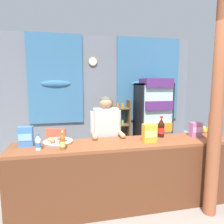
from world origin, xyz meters
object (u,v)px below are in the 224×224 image
timber_post (216,118)px  snack_box_choco_powder (149,133)px  stall_counter (128,170)px  soda_bottle_cola (161,128)px  snack_box_wafer (196,129)px  plastic_lawn_chair (54,148)px  soda_bottle_lime_soda (215,130)px  soda_bottle_water (38,143)px  pastry_tray (58,141)px  banana_bunch (209,130)px  soda_bottle_iced_tea (63,142)px  snack_box_biscuit (26,136)px  shopkeeper (106,133)px  drink_fridge (153,114)px  bottle_shelf_rack (120,127)px

timber_post → snack_box_choco_powder: (-0.75, 0.35, -0.25)m
stall_counter → soda_bottle_cola: size_ratio=9.77×
stall_counter → soda_bottle_cola: 0.81m
stall_counter → snack_box_wafer: snack_box_wafer is taller
plastic_lawn_chair → soda_bottle_lime_soda: size_ratio=3.36×
timber_post → soda_bottle_water: 2.26m
stall_counter → pastry_tray: (-0.94, 0.27, 0.38)m
stall_counter → pastry_tray: size_ratio=7.69×
soda_bottle_water → banana_bunch: soda_bottle_water is taller
soda_bottle_iced_tea → snack_box_wafer: (1.99, 0.23, 0.01)m
soda_bottle_lime_soda → soda_bottle_iced_tea: 2.25m
soda_bottle_lime_soda → snack_box_wafer: soda_bottle_lime_soda is taller
plastic_lawn_chair → snack_box_biscuit: 1.41m
soda_bottle_cola → soda_bottle_water: 1.77m
soda_bottle_water → snack_box_choco_powder: 1.47m
shopkeeper → soda_bottle_water: 1.10m
timber_post → soda_bottle_lime_soda: size_ratio=10.82×
drink_fridge → pastry_tray: drink_fridge is taller
drink_fridge → snack_box_choco_powder: size_ratio=7.34×
soda_bottle_iced_tea → snack_box_wafer: soda_bottle_iced_tea is taller
plastic_lawn_chair → snack_box_biscuit: size_ratio=3.34×
soda_bottle_iced_tea → plastic_lawn_chair: bearing=98.3°
stall_counter → soda_bottle_water: 1.24m
shopkeeper → pastry_tray: bearing=-158.3°
pastry_tray → banana_bunch: size_ratio=1.49×
plastic_lawn_chair → snack_box_biscuit: snack_box_biscuit is taller
drink_fridge → banana_bunch: (0.26, -1.66, -0.03)m
snack_box_choco_powder → pastry_tray: bearing=169.2°
drink_fridge → snack_box_wafer: 1.79m
bottle_shelf_rack → soda_bottle_iced_tea: size_ratio=5.59×
soda_bottle_lime_soda → snack_box_biscuit: bearing=177.1°
pastry_tray → timber_post: bearing=-16.4°
snack_box_choco_powder → snack_box_biscuit: size_ratio=0.99×
soda_bottle_water → snack_box_choco_powder: size_ratio=0.81×
soda_bottle_cola → stall_counter: bearing=-156.2°
plastic_lawn_chair → timber_post: bearing=-39.7°
snack_box_wafer → drink_fridge: bearing=87.5°
soda_bottle_cola → snack_box_biscuit: size_ratio=1.25×
soda_bottle_iced_tea → snack_box_biscuit: (-0.47, 0.26, 0.03)m
bottle_shelf_rack → banana_bunch: size_ratio=4.95×
soda_bottle_lime_soda → soda_bottle_water: size_ratio=1.24×
snack_box_choco_powder → pastry_tray: 1.27m
timber_post → shopkeeper: bearing=145.3°
timber_post → soda_bottle_lime_soda: timber_post is taller
shopkeeper → soda_bottle_iced_tea: size_ratio=6.41×
banana_bunch → soda_bottle_iced_tea: bearing=-171.2°
plastic_lawn_chair → snack_box_choco_powder: 2.08m
soda_bottle_cola → soda_bottle_water: bearing=-172.0°
bottle_shelf_rack → soda_bottle_water: (-1.61, -2.21, 0.34)m
stall_counter → soda_bottle_water: (-1.16, 0.02, 0.45)m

